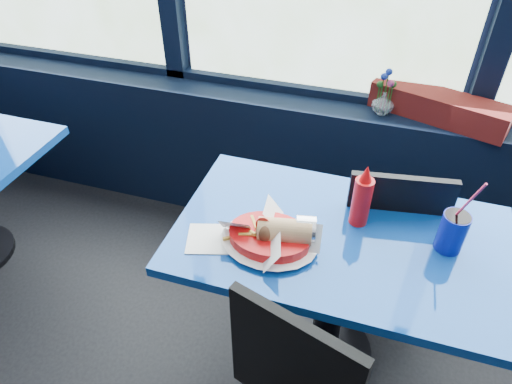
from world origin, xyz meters
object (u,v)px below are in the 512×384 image
at_px(food_basket, 272,236).
at_px(soda_cup, 453,231).
at_px(near_table, 336,269).
at_px(flower_vase, 383,101).
at_px(ketchup_bottle, 362,198).
at_px(planter_box, 438,106).
at_px(chair_near_back, 393,233).

xyz_separation_m(food_basket, soda_cup, (0.59, 0.17, 0.04)).
height_order(near_table, flower_vase, flower_vase).
relative_size(flower_vase, ketchup_bottle, 0.88).
relative_size(planter_box, flower_vase, 2.84).
distance_m(chair_near_back, ketchup_bottle, 0.44).
bearing_deg(food_basket, soda_cup, 30.06).
xyz_separation_m(near_table, chair_near_back, (0.20, 0.32, -0.05)).
height_order(planter_box, ketchup_bottle, ketchup_bottle).
bearing_deg(chair_near_back, near_table, 49.24).
bearing_deg(soda_cup, flower_vase, 111.40).
distance_m(planter_box, ketchup_bottle, 0.83).
bearing_deg(planter_box, ketchup_bottle, -89.63).
bearing_deg(near_table, chair_near_back, 58.05).
distance_m(planter_box, soda_cup, 0.83).
bearing_deg(flower_vase, chair_near_back, -73.92).
xyz_separation_m(planter_box, food_basket, (-0.53, -1.00, -0.07)).
height_order(near_table, chair_near_back, chair_near_back).
xyz_separation_m(near_table, planter_box, (0.30, 0.88, 0.30)).
bearing_deg(soda_cup, food_basket, -163.92).
xyz_separation_m(chair_near_back, flower_vase, (-0.15, 0.53, 0.35)).
bearing_deg(soda_cup, chair_near_back, 120.73).
xyz_separation_m(chair_near_back, soda_cup, (0.16, -0.27, 0.31)).
relative_size(chair_near_back, planter_box, 1.42).
bearing_deg(flower_vase, soda_cup, -68.60).
distance_m(near_table, chair_near_back, 0.38).
xyz_separation_m(planter_box, ketchup_bottle, (-0.26, -0.79, -0.00)).
distance_m(near_table, flower_vase, 0.90).
relative_size(near_table, planter_box, 1.89).
bearing_deg(flower_vase, planter_box, 7.14).
bearing_deg(ketchup_bottle, planter_box, 71.90).
height_order(near_table, soda_cup, soda_cup).
distance_m(flower_vase, food_basket, 1.01).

